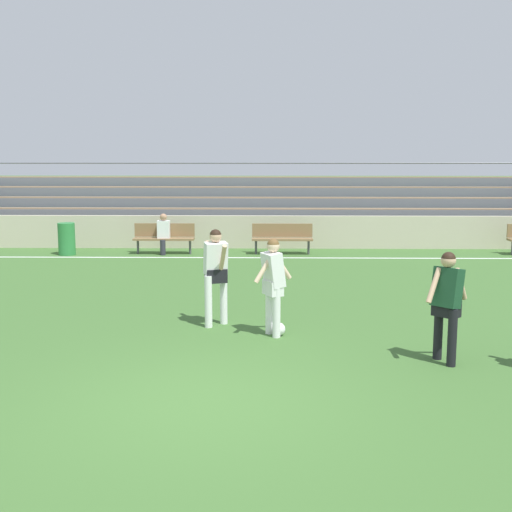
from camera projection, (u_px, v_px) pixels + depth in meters
ground_plane at (199, 404)px, 7.91m from camera, size 160.00×160.00×0.00m
field_line_sideline at (239, 258)px, 18.93m from camera, size 44.00×0.12×0.01m
sideline_wall at (242, 232)px, 20.77m from camera, size 48.00×0.16×1.03m
bleacher_stand at (259, 206)px, 23.43m from camera, size 20.80×3.87×2.63m
bench_near_bin at (282, 236)px, 19.57m from camera, size 1.80×0.40×0.90m
bench_centre_sideline at (164, 236)px, 19.64m from camera, size 1.80×0.40×0.90m
trash_bin at (67, 239)px, 19.42m from camera, size 0.50×0.50×0.95m
spectator_seated at (163, 231)px, 19.50m from camera, size 0.36×0.42×1.21m
player_white_challenging at (216, 269)px, 11.35m from camera, size 0.45×0.66×1.69m
player_white_trailing_run at (273, 279)px, 10.74m from camera, size 0.64×0.49×1.61m
player_dark_overlapping at (447, 298)px, 9.33m from camera, size 0.68×0.48×1.61m
soccer_ball at (279, 329)px, 10.85m from camera, size 0.22×0.22×0.22m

